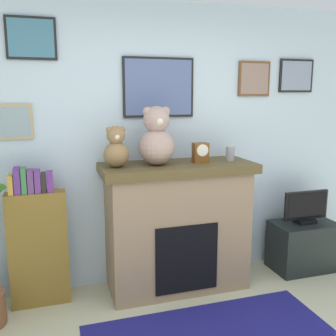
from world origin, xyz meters
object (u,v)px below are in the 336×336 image
bookshelf (38,243)px  television (306,208)px  candle_jar (230,154)px  mantel_clock (200,153)px  teddy_bear_brown (116,149)px  fireplace (177,226)px  teddy_bear_tan (157,139)px  tv_stand (303,246)px

bookshelf → television: size_ratio=2.46×
candle_jar → mantel_clock: mantel_clock is taller
teddy_bear_brown → mantel_clock: bearing=-0.1°
television → mantel_clock: mantel_clock is taller
television → candle_jar: size_ratio=3.71×
fireplace → teddy_bear_tan: teddy_bear_tan is taller
teddy_bear_tan → bookshelf: bearing=175.3°
tv_stand → teddy_bear_tan: teddy_bear_tan is taller
fireplace → teddy_bear_brown: bearing=-178.1°
teddy_bear_tan → candle_jar: bearing=0.1°
tv_stand → mantel_clock: 1.53m
candle_jar → teddy_bear_tan: 0.72m
tv_stand → mantel_clock: size_ratio=3.66×
tv_stand → television: 0.40m
television → mantel_clock: size_ratio=2.75×
bookshelf → tv_stand: 2.59m
bookshelf → candle_jar: 1.85m
candle_jar → teddy_bear_tan: bearing=-179.9°
teddy_bear_brown → candle_jar: bearing=0.0°
television → mantel_clock: bearing=179.1°
television → teddy_bear_brown: teddy_bear_brown is taller
mantel_clock → teddy_bear_brown: bearing=179.9°
tv_stand → mantel_clock: bearing=179.2°
bookshelf → television: bookshelf is taller
candle_jar → teddy_bear_brown: bearing=-180.0°
television → mantel_clock: 1.30m
tv_stand → candle_jar: (-0.85, 0.02, 0.99)m
bookshelf → tv_stand: bearing=-2.2°
bookshelf → teddy_bear_tan: teddy_bear_tan is taller
bookshelf → teddy_bear_brown: size_ratio=3.46×
teddy_bear_brown → television: bearing=-0.6°
teddy_bear_brown → teddy_bear_tan: bearing=-0.0°
bookshelf → mantel_clock: (1.42, -0.08, 0.71)m
television → candle_jar: (-0.85, 0.02, 0.59)m
fireplace → mantel_clock: mantel_clock is taller
tv_stand → teddy_bear_brown: teddy_bear_brown is taller
bookshelf → teddy_bear_tan: bearing=-4.7°
tv_stand → mantel_clock: mantel_clock is taller
candle_jar → mantel_clock: bearing=-179.7°
fireplace → candle_jar: candle_jar is taller
teddy_bear_tan → mantel_clock: bearing=-0.1°
teddy_bear_brown → teddy_bear_tan: teddy_bear_tan is taller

